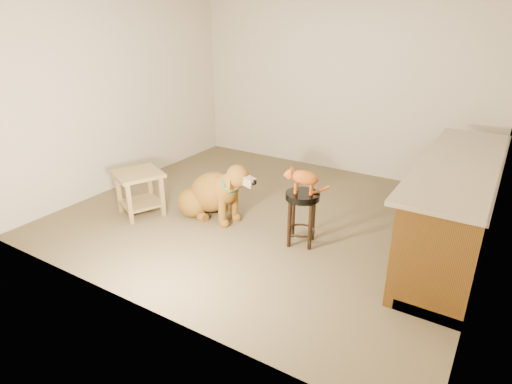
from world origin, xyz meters
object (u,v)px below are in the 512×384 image
Objects in this scene: wood_stool at (457,184)px; padded_stool at (302,208)px; side_table at (139,187)px; tabby_kitten at (302,178)px; golden_retriever at (213,194)px.

padded_stool is at bearing -129.36° from wood_stool.
side_table is at bearing -149.52° from wood_stool.
wood_stool reaches higher than padded_stool.
wood_stool is 1.98m from tabby_kitten.
wood_stool is 1.88× the size of tabby_kitten.
wood_stool is (1.24, 1.51, 0.01)m from padded_stool.
side_table is 1.57× the size of tabby_kitten.
wood_stool is 0.65× the size of golden_retriever.
wood_stool is at bearing 30.48° from side_table.
side_table is at bearing -145.68° from golden_retriever.
tabby_kitten is at bearing 6.21° from golden_retriever.
wood_stool is at bearing 33.74° from tabby_kitten.
tabby_kitten is at bearing -129.56° from wood_stool.
tabby_kitten reaches higher than golden_retriever.
wood_stool is 3.69m from side_table.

